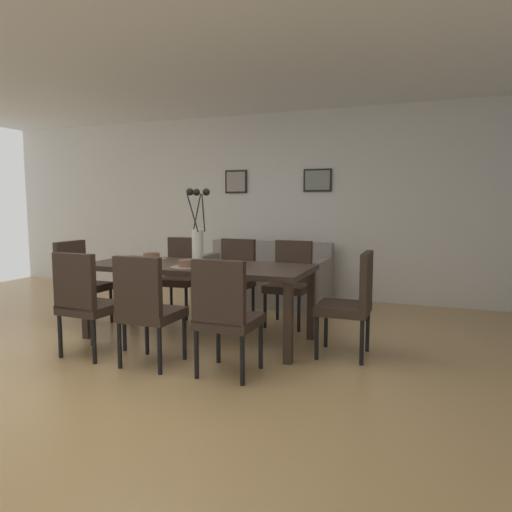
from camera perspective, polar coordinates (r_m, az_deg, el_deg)
The scene contains 22 objects.
ground_plane at distance 4.18m, azimuth -15.02°, elevation -12.39°, with size 9.00×9.00×0.00m, color tan.
back_wall_panel at distance 6.85m, azimuth 0.89°, elevation 6.18°, with size 9.00×0.10×2.60m, color silver.
ceiling_panel at distance 4.48m, azimuth -12.83°, elevation 23.26°, with size 9.00×7.20×0.08m, color white.
dining_table at distance 4.59m, azimuth -7.09°, elevation -1.90°, with size 2.20×0.89×0.74m.
dining_chair_near_left at distance 4.30m, azimuth -20.14°, elevation -4.97°, with size 0.46×0.46×0.92m.
dining_chair_near_right at distance 5.67m, azimuth -9.16°, elevation -1.97°, with size 0.47×0.47×0.92m.
dining_chair_far_left at distance 3.90m, azimuth -13.23°, elevation -5.90°, with size 0.44×0.44×0.92m.
dining_chair_far_right at distance 5.37m, azimuth -2.71°, elevation -2.35°, with size 0.47×0.47×0.92m.
dining_chair_mid_left at distance 3.59m, azimuth -3.80°, elevation -6.82°, with size 0.44×0.44×0.92m.
dining_chair_mid_right at distance 5.15m, azimuth 4.19°, elevation -2.74°, with size 0.46×0.46×0.92m.
dining_chair_head_west at distance 5.48m, azimuth -20.79°, elevation -2.59°, with size 0.45×0.45×0.92m.
dining_chair_head_east at distance 4.13m, azimuth 11.70°, elevation -5.15°, with size 0.44×0.44×0.92m.
centerpiece_vase at distance 4.55m, azimuth -7.14°, elevation 2.50°, with size 0.21×0.23×0.73m.
placemat_near_left at distance 4.76m, azimuth -15.27°, elevation -0.89°, with size 0.32×0.32×0.01m, color #7F705B.
bowl_near_left at distance 4.76m, azimuth -15.29°, elevation -0.45°, with size 0.17×0.17×0.07m.
placemat_near_right at distance 5.09m, azimuth -12.62°, elevation -0.36°, with size 0.32×0.32×0.01m, color #7F705B.
bowl_near_right at distance 5.08m, azimuth -12.63°, elevation 0.05°, with size 0.17×0.17×0.07m.
placemat_far_left at distance 4.41m, azimuth -8.33°, elevation -1.31°, with size 0.32×0.32×0.01m, color #7F705B.
bowl_far_left at distance 4.40m, azimuth -8.33°, elevation -0.83°, with size 0.17×0.17×0.07m.
sofa at distance 6.34m, azimuth 0.97°, elevation -3.10°, with size 1.75×0.84×0.80m.
framed_picture_left at distance 6.94m, azimuth -2.45°, elevation 9.05°, with size 0.34×0.03×0.34m.
framed_picture_center at distance 6.55m, azimuth 7.51°, elevation 9.15°, with size 0.39×0.03×0.31m.
Camera 1 is at (2.35, -3.18, 1.33)m, focal length 32.78 mm.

